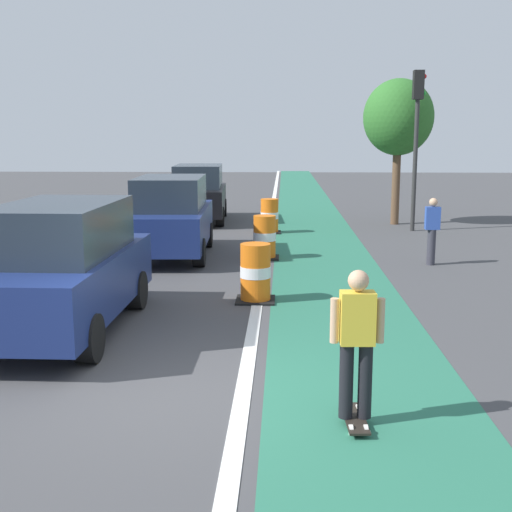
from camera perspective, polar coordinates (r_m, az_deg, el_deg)
ground_plane at (r=8.22m, az=-7.52°, el=-11.49°), size 100.00×100.00×0.00m
bike_lane_strip at (r=19.77m, az=5.36°, el=1.43°), size 2.50×80.00×0.01m
lane_divider_stripe at (r=19.75m, az=1.01°, el=1.46°), size 0.20×80.00×0.01m
skateboarder_on_lane at (r=7.03m, az=8.72°, el=-7.43°), size 0.57×0.81×1.69m
parked_suv_nearest at (r=10.69m, az=-16.46°, el=-0.93°), size 1.94×4.61×2.04m
parked_suv_second at (r=16.98m, az=-7.38°, el=3.44°), size 2.09×4.68×2.04m
parked_suv_third at (r=24.00m, az=-4.99°, el=5.48°), size 2.12×4.70×2.04m
traffic_barrel_front at (r=12.24m, az=-0.05°, el=-1.51°), size 0.73×0.73×1.09m
traffic_barrel_mid at (r=16.59m, az=0.75°, el=1.61°), size 0.73×0.73×1.09m
traffic_barrel_back at (r=21.04m, az=1.18°, el=3.46°), size 0.73×0.73×1.09m
traffic_light_corner at (r=21.97m, az=13.78°, el=11.22°), size 0.41×0.32×5.10m
pedestrian_crossing at (r=16.25m, az=15.02°, el=2.26°), size 0.34×0.20×1.61m
street_tree_sidewalk at (r=23.54m, az=12.24°, el=11.60°), size 2.40×2.40×5.00m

